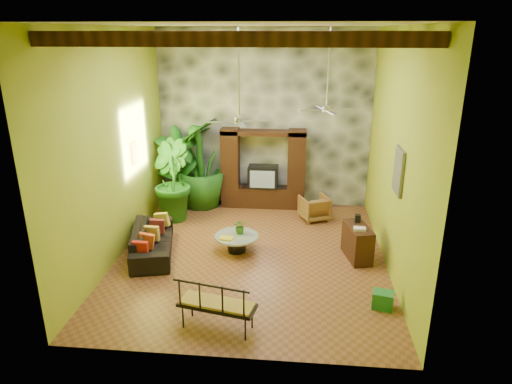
# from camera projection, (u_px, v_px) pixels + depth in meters

# --- Properties ---
(ground) EXTENTS (7.00, 7.00, 0.00)m
(ground) POSITION_uv_depth(u_px,v_px,m) (252.00, 255.00, 10.51)
(ground) COLOR brown
(ground) RESTS_ON ground
(ceiling) EXTENTS (6.00, 7.00, 0.02)m
(ceiling) POSITION_uv_depth(u_px,v_px,m) (251.00, 25.00, 8.84)
(ceiling) COLOR silver
(ceiling) RESTS_ON back_wall
(back_wall) EXTENTS (6.00, 0.02, 5.00)m
(back_wall) POSITION_uv_depth(u_px,v_px,m) (264.00, 120.00, 12.96)
(back_wall) COLOR gold
(back_wall) RESTS_ON ground
(left_wall) EXTENTS (0.02, 7.00, 5.00)m
(left_wall) POSITION_uv_depth(u_px,v_px,m) (115.00, 147.00, 9.95)
(left_wall) COLOR gold
(left_wall) RESTS_ON ground
(right_wall) EXTENTS (0.02, 7.00, 5.00)m
(right_wall) POSITION_uv_depth(u_px,v_px,m) (396.00, 153.00, 9.40)
(right_wall) COLOR gold
(right_wall) RESTS_ON ground
(stone_accent_wall) EXTENTS (5.98, 0.10, 4.98)m
(stone_accent_wall) POSITION_uv_depth(u_px,v_px,m) (264.00, 120.00, 12.90)
(stone_accent_wall) COLOR #383B3F
(stone_accent_wall) RESTS_ON ground
(ceiling_beams) EXTENTS (5.95, 5.36, 0.22)m
(ceiling_beams) POSITION_uv_depth(u_px,v_px,m) (251.00, 37.00, 8.91)
(ceiling_beams) COLOR #371B11
(ceiling_beams) RESTS_ON ceiling
(entertainment_center) EXTENTS (2.40, 0.55, 2.30)m
(entertainment_center) POSITION_uv_depth(u_px,v_px,m) (263.00, 175.00, 13.13)
(entertainment_center) COLOR black
(entertainment_center) RESTS_ON ground
(ceiling_fan_front) EXTENTS (1.28, 1.28, 1.86)m
(ceiling_fan_front) POSITION_uv_depth(u_px,v_px,m) (239.00, 110.00, 9.02)
(ceiling_fan_front) COLOR #B0B0B5
(ceiling_fan_front) RESTS_ON ceiling
(ceiling_fan_back) EXTENTS (1.28, 1.28, 1.86)m
(ceiling_fan_back) POSITION_uv_depth(u_px,v_px,m) (327.00, 100.00, 10.35)
(ceiling_fan_back) COLOR #B0B0B5
(ceiling_fan_back) RESTS_ON ceiling
(wall_art_mask) EXTENTS (0.06, 0.32, 0.55)m
(wall_art_mask) POSITION_uv_depth(u_px,v_px,m) (134.00, 153.00, 11.02)
(wall_art_mask) COLOR gold
(wall_art_mask) RESTS_ON left_wall
(wall_art_painting) EXTENTS (0.06, 0.70, 0.90)m
(wall_art_painting) POSITION_uv_depth(u_px,v_px,m) (399.00, 171.00, 8.91)
(wall_art_painting) COLOR #245B87
(wall_art_painting) RESTS_ON right_wall
(sofa) EXTENTS (1.36, 2.35, 0.64)m
(sofa) POSITION_uv_depth(u_px,v_px,m) (152.00, 240.00, 10.52)
(sofa) COLOR black
(sofa) RESTS_ON ground
(wicker_armchair) EXTENTS (0.93, 0.94, 0.66)m
(wicker_armchair) POSITION_uv_depth(u_px,v_px,m) (314.00, 208.00, 12.42)
(wicker_armchair) COLOR olive
(wicker_armchair) RESTS_ON ground
(tall_plant_a) EXTENTS (1.49, 1.33, 2.36)m
(tall_plant_a) POSITION_uv_depth(u_px,v_px,m) (179.00, 169.00, 12.96)
(tall_plant_a) COLOR #1E6B1C
(tall_plant_a) RESTS_ON ground
(tall_plant_b) EXTENTS (1.51, 1.53, 2.17)m
(tall_plant_b) POSITION_uv_depth(u_px,v_px,m) (171.00, 181.00, 12.24)
(tall_plant_b) COLOR #226B1C
(tall_plant_b) RESTS_ON ground
(tall_plant_c) EXTENTS (1.72, 1.72, 2.60)m
(tall_plant_c) POSITION_uv_depth(u_px,v_px,m) (200.00, 163.00, 13.10)
(tall_plant_c) COLOR #23651A
(tall_plant_c) RESTS_ON ground
(coffee_table) EXTENTS (1.02, 1.02, 0.40)m
(coffee_table) POSITION_uv_depth(u_px,v_px,m) (237.00, 241.00, 10.64)
(coffee_table) COLOR black
(coffee_table) RESTS_ON ground
(centerpiece_plant) EXTENTS (0.35, 0.31, 0.36)m
(centerpiece_plant) POSITION_uv_depth(u_px,v_px,m) (240.00, 226.00, 10.64)
(centerpiece_plant) COLOR #2D661A
(centerpiece_plant) RESTS_ON coffee_table
(yellow_tray) EXTENTS (0.32, 0.24, 0.03)m
(yellow_tray) POSITION_uv_depth(u_px,v_px,m) (226.00, 238.00, 10.40)
(yellow_tray) COLOR gold
(yellow_tray) RESTS_ON coffee_table
(iron_bench) EXTENTS (1.41, 0.77, 0.57)m
(iron_bench) POSITION_uv_depth(u_px,v_px,m) (216.00, 303.00, 7.71)
(iron_bench) COLOR black
(iron_bench) RESTS_ON ground
(side_console) EXTENTS (0.64, 1.04, 0.78)m
(side_console) POSITION_uv_depth(u_px,v_px,m) (357.00, 242.00, 10.27)
(side_console) COLOR #341810
(side_console) RESTS_ON ground
(green_bin) EXTENTS (0.43, 0.36, 0.33)m
(green_bin) POSITION_uv_depth(u_px,v_px,m) (383.00, 300.00, 8.48)
(green_bin) COLOR #1C6A32
(green_bin) RESTS_ON ground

